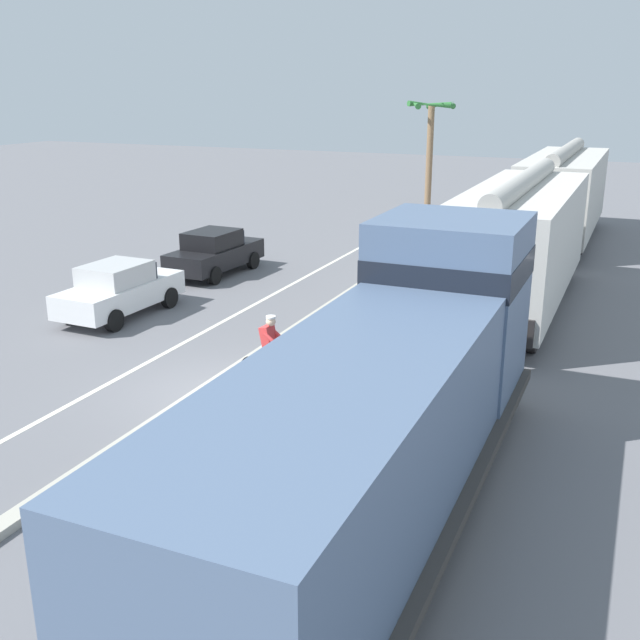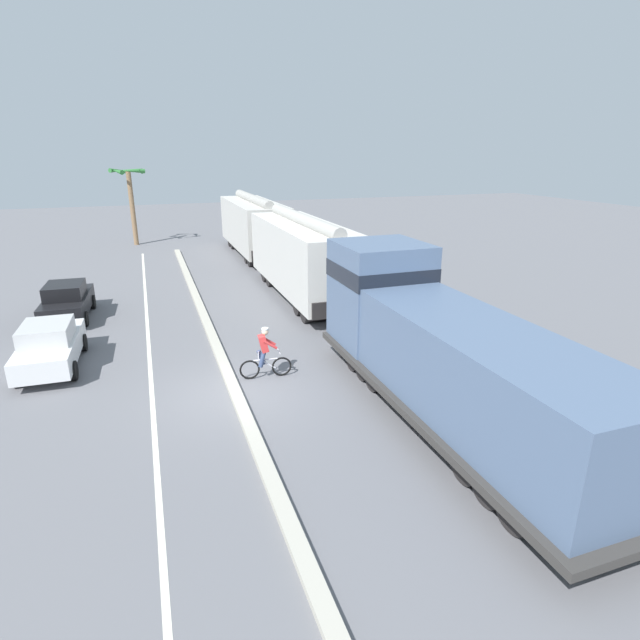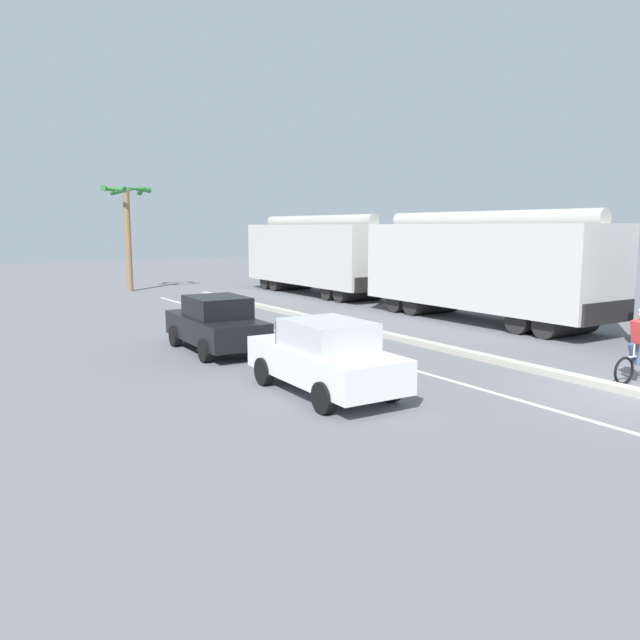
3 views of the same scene
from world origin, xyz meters
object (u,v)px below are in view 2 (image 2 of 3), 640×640
Objects in this scene: cyclist at (265,354)px; palm_tree_near at (130,188)px; locomotive at (435,350)px; parked_car_black at (67,301)px; hopper_car_lead at (303,257)px; hopper_car_middle at (254,225)px; parked_car_white at (50,345)px.

cyclist is 0.29× the size of palm_tree_near.
locomotive is 2.72× the size of parked_car_black.
hopper_car_lead is 9.58m from cyclist.
palm_tree_near reaches higher than locomotive.
parked_car_black is 18.98m from palm_tree_near.
cyclist is at bearing -115.12° from hopper_car_lead.
palm_tree_near is at bearing 81.29° from parked_car_black.
hopper_car_middle is (0.00, 23.76, 0.28)m from locomotive.
parked_car_white and parked_car_black have the same top height.
cyclist is 27.72m from palm_tree_near.
palm_tree_near is at bearing 104.54° from locomotive.
cyclist is (6.67, -3.18, 0.00)m from parked_car_white.
locomotive is 23.76m from hopper_car_middle.
locomotive is 1.97× the size of palm_tree_near.
hopper_car_middle is at bearing 46.59° from parked_car_black.
hopper_car_lead is at bearing -90.00° from hopper_car_middle.
parked_car_white is 2.48× the size of cyclist.
locomotive is 12.69m from parked_car_white.
hopper_car_lead is 11.60m from hopper_car_middle.
locomotive is at bearing -32.20° from parked_car_white.
hopper_car_middle is 2.50× the size of parked_car_white.
parked_car_black is at bearing 91.02° from parked_car_white.
parked_car_black is (-0.10, 5.60, 0.00)m from parked_car_white.
hopper_car_lead is 2.50× the size of parked_car_white.
parked_car_black is at bearing -98.71° from palm_tree_near.
hopper_car_lead is 1.00× the size of hopper_car_middle.
palm_tree_near is (-7.98, 30.76, 2.57)m from locomotive.
locomotive is at bearing -90.00° from hopper_car_middle.
parked_car_black is 2.49× the size of cyclist.
palm_tree_near is at bearing 113.22° from hopper_car_lead.
parked_car_white is (-10.70, 6.74, -0.98)m from locomotive.
parked_car_white is 7.39m from cyclist.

